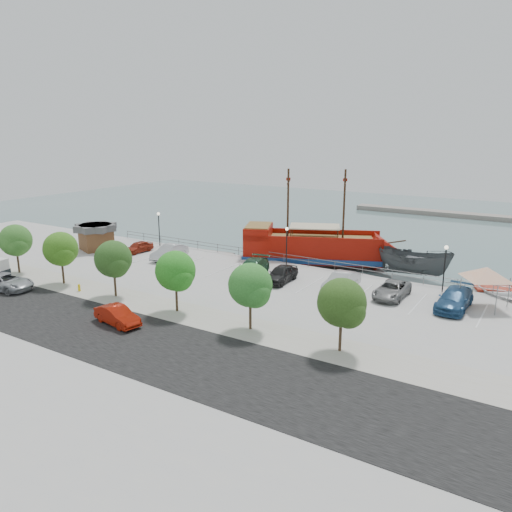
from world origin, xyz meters
The scene contains 33 objects.
ground centered at (0.00, 0.00, -1.00)m, with size 160.00×160.00×0.00m, color slate.
land_slab centered at (0.00, -21.00, -0.60)m, with size 100.00×58.00×1.20m, color #A5A5A5.
street centered at (0.00, -16.00, 0.01)m, with size 100.00×8.00×0.04m, color black.
sidewalk centered at (0.00, -10.00, 0.01)m, with size 100.00×4.00×0.05m, color #A39C8B.
seawall_railing centered at (0.00, 7.80, 0.53)m, with size 50.00×0.06×1.00m.
far_shore centered at (10.00, 55.00, -0.60)m, with size 40.00×3.00×0.80m, color gray.
pirate_ship centered at (1.64, 12.44, 0.92)m, with size 18.28×11.69×11.45m.
patrol_boat centered at (11.88, 12.51, 0.51)m, with size 2.94×7.81×3.02m, color #464B4D.
speedboat centered at (20.24, 9.71, -0.22)m, with size 5.40×7.56×1.57m, color silver.
dock_west centered at (-12.86, 9.20, -0.80)m, with size 7.13×2.04×0.41m, color gray.
dock_mid centered at (8.43, 9.20, -0.82)m, with size 6.41×1.83×0.37m, color gray.
dock_east centered at (16.07, 9.20, -0.79)m, with size 7.20×2.06×0.41m, color gray.
shed centered at (-23.30, 1.14, 1.65)m, with size 4.90×4.90×3.10m.
canopy_tent centered at (19.70, 4.29, 3.37)m, with size 5.51×5.51×3.87m.
street_van centered at (-17.93, -13.95, 0.75)m, with size 2.48×5.38×1.50m, color #9EA1A6.
street_sedan centered at (-2.98, -14.46, 0.70)m, with size 1.48×4.24×1.40m, color #A61A09.
fire_hydrant centered at (-11.82, -10.80, 0.39)m, with size 0.25×0.25×0.71m.
lamp_post_left centered at (-18.00, 6.50, 2.94)m, with size 0.36×0.36×4.28m.
lamp_post_mid centered at (0.00, 6.50, 2.94)m, with size 0.36×0.36×4.28m.
lamp_post_right centered at (16.00, 6.50, 2.94)m, with size 0.36×0.36×4.28m.
tree_a centered at (-21.85, -10.07, 3.30)m, with size 3.30×3.20×5.00m.
tree_b centered at (-14.85, -10.07, 3.30)m, with size 3.30×3.20×5.00m.
tree_c centered at (-7.85, -10.07, 3.30)m, with size 3.30×3.20×5.00m.
tree_d centered at (-0.85, -10.07, 3.30)m, with size 3.30×3.20×5.00m.
tree_e centered at (6.15, -10.07, 3.30)m, with size 3.30×3.20×5.00m.
tree_f centered at (13.15, -10.07, 3.30)m, with size 3.30×3.20×5.00m.
parked_car_a centered at (-17.93, 2.74, 0.66)m, with size 1.57×3.89×1.33m, color maroon.
parked_car_b centered at (-12.65, 2.28, 0.82)m, with size 1.73×4.95×1.63m, color #B5B6BA.
parked_car_d centered at (-1.30, 1.75, 0.81)m, with size 2.27×5.59×1.62m, color #285337.
parked_car_e centered at (2.20, 1.41, 0.80)m, with size 1.89×4.69×1.60m, color black.
parked_car_f centered at (8.06, 2.08, 0.81)m, with size 1.72×4.94×1.63m, color silver.
parked_car_g centered at (12.58, 2.54, 0.69)m, with size 2.31×5.00×1.39m, color gray.
parked_car_h centered at (17.76, 2.44, 0.82)m, with size 2.29×5.62×1.63m, color navy.
Camera 1 is at (24.37, -38.67, 14.24)m, focal length 35.00 mm.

